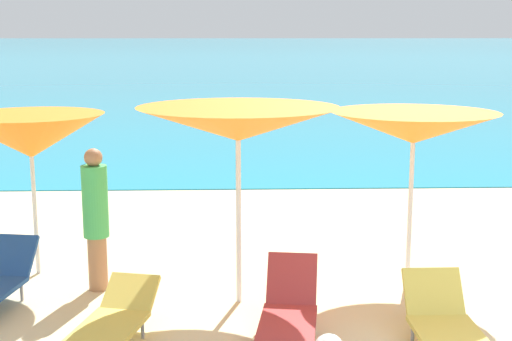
{
  "coord_description": "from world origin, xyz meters",
  "views": [
    {
      "loc": [
        -2.35,
        -4.88,
        3.06
      ],
      "look_at": [
        -2.02,
        4.8,
        1.2
      ],
      "focal_mm": 50.3,
      "sensor_mm": 36.0,
      "label": 1
    }
  ],
  "objects_px": {
    "umbrella_2": "(30,136)",
    "lounge_chair_0": "(446,324)",
    "lounge_chair_9": "(289,311)",
    "beachgoer_2": "(96,215)",
    "umbrella_4": "(414,128)",
    "umbrella_3": "(238,124)",
    "lounge_chair_1": "(109,324)"
  },
  "relations": [
    {
      "from": "lounge_chair_1",
      "to": "lounge_chair_0",
      "type": "bearing_deg",
      "value": 8.39
    },
    {
      "from": "umbrella_2",
      "to": "umbrella_3",
      "type": "height_order",
      "value": "umbrella_3"
    },
    {
      "from": "umbrella_4",
      "to": "lounge_chair_9",
      "type": "distance_m",
      "value": 2.88
    },
    {
      "from": "lounge_chair_9",
      "to": "lounge_chair_0",
      "type": "bearing_deg",
      "value": -6.84
    },
    {
      "from": "umbrella_4",
      "to": "lounge_chair_1",
      "type": "relative_size",
      "value": 1.25
    },
    {
      "from": "umbrella_3",
      "to": "lounge_chair_1",
      "type": "bearing_deg",
      "value": -137.52
    },
    {
      "from": "lounge_chair_0",
      "to": "lounge_chair_1",
      "type": "distance_m",
      "value": 3.28
    },
    {
      "from": "lounge_chair_0",
      "to": "beachgoer_2",
      "type": "xyz_separation_m",
      "value": [
        -3.68,
        1.93,
        0.62
      ]
    },
    {
      "from": "umbrella_2",
      "to": "lounge_chair_0",
      "type": "xyz_separation_m",
      "value": [
        4.57,
        -2.54,
        -1.49
      ]
    },
    {
      "from": "lounge_chair_9",
      "to": "beachgoer_2",
      "type": "xyz_separation_m",
      "value": [
        -2.19,
        1.52,
        0.63
      ]
    },
    {
      "from": "umbrella_4",
      "to": "lounge_chair_0",
      "type": "distance_m",
      "value": 2.67
    },
    {
      "from": "umbrella_3",
      "to": "lounge_chair_0",
      "type": "height_order",
      "value": "umbrella_3"
    },
    {
      "from": "lounge_chair_1",
      "to": "umbrella_3",
      "type": "bearing_deg",
      "value": 55.73
    },
    {
      "from": "umbrella_3",
      "to": "lounge_chair_9",
      "type": "bearing_deg",
      "value": -64.88
    },
    {
      "from": "umbrella_4",
      "to": "lounge_chair_9",
      "type": "bearing_deg",
      "value": -133.79
    },
    {
      "from": "lounge_chair_0",
      "to": "lounge_chair_1",
      "type": "bearing_deg",
      "value": 174.85
    },
    {
      "from": "umbrella_2",
      "to": "umbrella_4",
      "type": "xyz_separation_m",
      "value": [
        4.72,
        -0.42,
        0.14
      ]
    },
    {
      "from": "lounge_chair_0",
      "to": "lounge_chair_9",
      "type": "distance_m",
      "value": 1.54
    },
    {
      "from": "umbrella_4",
      "to": "beachgoer_2",
      "type": "distance_m",
      "value": 3.96
    },
    {
      "from": "lounge_chair_0",
      "to": "beachgoer_2",
      "type": "distance_m",
      "value": 4.2
    },
    {
      "from": "umbrella_3",
      "to": "lounge_chair_9",
      "type": "distance_m",
      "value": 2.12
    },
    {
      "from": "umbrella_4",
      "to": "lounge_chair_1",
      "type": "bearing_deg",
      "value": -151.7
    },
    {
      "from": "umbrella_2",
      "to": "lounge_chair_9",
      "type": "bearing_deg",
      "value": -34.71
    },
    {
      "from": "umbrella_4",
      "to": "lounge_chair_9",
      "type": "xyz_separation_m",
      "value": [
        -1.64,
        -1.71,
        -1.64
      ]
    },
    {
      "from": "umbrella_4",
      "to": "lounge_chair_0",
      "type": "bearing_deg",
      "value": -94.07
    },
    {
      "from": "beachgoer_2",
      "to": "umbrella_2",
      "type": "bearing_deg",
      "value": -93.28
    },
    {
      "from": "umbrella_3",
      "to": "umbrella_4",
      "type": "distance_m",
      "value": 2.23
    },
    {
      "from": "lounge_chair_0",
      "to": "lounge_chair_9",
      "type": "relative_size",
      "value": 0.93
    },
    {
      "from": "lounge_chair_0",
      "to": "beachgoer_2",
      "type": "height_order",
      "value": "beachgoer_2"
    },
    {
      "from": "lounge_chair_1",
      "to": "beachgoer_2",
      "type": "bearing_deg",
      "value": 117.13
    },
    {
      "from": "umbrella_4",
      "to": "umbrella_2",
      "type": "bearing_deg",
      "value": 174.86
    },
    {
      "from": "umbrella_2",
      "to": "lounge_chair_0",
      "type": "height_order",
      "value": "umbrella_2"
    }
  ]
}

